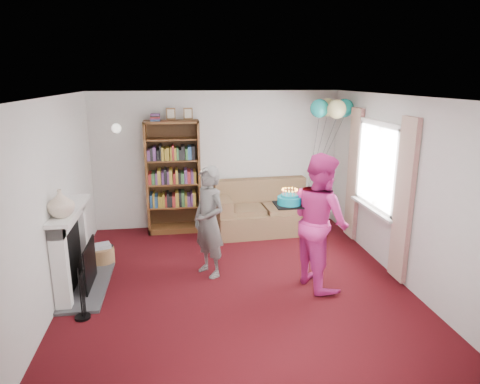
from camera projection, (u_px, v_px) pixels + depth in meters
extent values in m
plane|color=#33070A|center=(237.00, 284.00, 5.82)|extent=(5.00, 5.00, 0.00)
cube|color=silver|center=(217.00, 160.00, 7.90)|extent=(4.50, 0.02, 2.50)
cube|color=silver|center=(52.00, 203.00, 5.18)|extent=(0.02, 5.00, 2.50)
cube|color=silver|center=(400.00, 189.00, 5.82)|extent=(0.02, 5.00, 2.50)
cube|color=white|center=(236.00, 96.00, 5.18)|extent=(4.50, 5.00, 0.01)
cube|color=#3F3F42|center=(87.00, 286.00, 5.72)|extent=(0.55, 1.40, 0.04)
cube|color=white|center=(61.00, 270.00, 5.04)|extent=(0.18, 0.14, 1.06)
cube|color=white|center=(80.00, 236.00, 6.10)|extent=(0.18, 0.14, 1.06)
cube|color=white|center=(67.00, 217.00, 5.45)|extent=(0.18, 1.24, 0.16)
cube|color=white|center=(69.00, 210.00, 5.43)|extent=(0.28, 1.35, 0.05)
cube|color=black|center=(70.00, 255.00, 5.58)|extent=(0.10, 0.80, 0.86)
cube|color=black|center=(90.00, 265.00, 5.65)|extent=(0.02, 0.70, 0.60)
cylinder|color=black|center=(80.00, 293.00, 4.92)|extent=(0.18, 0.18, 0.64)
cylinder|color=black|center=(105.00, 254.00, 6.48)|extent=(0.26, 0.26, 0.26)
cube|color=white|center=(382.00, 124.00, 6.18)|extent=(0.08, 1.30, 0.08)
cube|color=white|center=(375.00, 207.00, 6.50)|extent=(0.08, 1.30, 0.08)
cube|color=white|center=(380.00, 166.00, 6.34)|extent=(0.01, 1.15, 1.20)
cube|color=white|center=(372.00, 209.00, 6.50)|extent=(0.14, 1.32, 0.04)
cube|color=#BAA98C|center=(404.00, 201.00, 5.63)|extent=(0.07, 0.38, 2.20)
cube|color=#BAA98C|center=(354.00, 174.00, 7.20)|extent=(0.07, 0.38, 2.20)
cylinder|color=gold|center=(117.00, 127.00, 7.42)|extent=(0.04, 0.12, 0.04)
sphere|color=white|center=(116.00, 128.00, 7.34)|extent=(0.16, 0.16, 0.16)
cube|color=#472B14|center=(173.00, 175.00, 7.80)|extent=(0.95, 0.04, 2.01)
cube|color=brown|center=(147.00, 178.00, 7.55)|extent=(0.04, 0.42, 2.01)
cube|color=brown|center=(199.00, 176.00, 7.68)|extent=(0.04, 0.42, 2.01)
cube|color=brown|center=(171.00, 122.00, 7.36)|extent=(0.95, 0.42, 0.04)
cube|color=brown|center=(176.00, 228.00, 7.86)|extent=(0.95, 0.42, 0.10)
cube|color=brown|center=(175.00, 206.00, 7.75)|extent=(0.87, 0.38, 0.03)
cube|color=brown|center=(174.00, 183.00, 7.64)|extent=(0.87, 0.38, 0.02)
cube|color=brown|center=(173.00, 160.00, 7.53)|extent=(0.87, 0.38, 0.02)
cube|color=brown|center=(172.00, 139.00, 7.44)|extent=(0.87, 0.38, 0.02)
cube|color=maroon|center=(155.00, 117.00, 7.28)|extent=(0.16, 0.22, 0.12)
cube|color=brown|center=(171.00, 114.00, 7.38)|extent=(0.16, 0.02, 0.20)
cube|color=brown|center=(188.00, 114.00, 7.42)|extent=(0.16, 0.02, 0.20)
cube|color=brown|center=(263.00, 220.00, 7.79)|extent=(1.72, 0.91, 0.40)
cube|color=brown|center=(260.00, 197.00, 8.02)|extent=(1.72, 0.24, 0.71)
cube|color=brown|center=(223.00, 212.00, 7.63)|extent=(0.24, 0.86, 0.56)
cube|color=brown|center=(303.00, 208.00, 7.85)|extent=(0.24, 0.86, 0.56)
cube|color=brown|center=(243.00, 211.00, 7.60)|extent=(0.73, 0.61, 0.12)
cube|color=brown|center=(285.00, 209.00, 7.71)|extent=(0.73, 0.61, 0.12)
cylinder|color=#986B46|center=(103.00, 256.00, 6.42)|extent=(0.35, 0.35, 0.26)
cube|color=beige|center=(102.00, 246.00, 6.38)|extent=(0.24, 0.19, 0.06)
imported|color=black|center=(209.00, 222.00, 5.93)|extent=(0.63, 0.68, 1.57)
imported|color=#D02984|center=(320.00, 221.00, 5.62)|extent=(0.87, 1.01, 1.80)
cube|color=black|center=(289.00, 205.00, 5.58)|extent=(0.38, 0.38, 0.02)
cylinder|color=#0D8D9F|center=(289.00, 200.00, 5.56)|extent=(0.31, 0.31, 0.10)
cylinder|color=#0D8D9F|center=(290.00, 196.00, 5.54)|extent=(0.23, 0.23, 0.04)
cylinder|color=pink|center=(297.00, 193.00, 5.55)|extent=(0.01, 0.01, 0.09)
sphere|color=orange|center=(297.00, 189.00, 5.54)|extent=(0.02, 0.02, 0.02)
cylinder|color=pink|center=(295.00, 192.00, 5.59)|extent=(0.01, 0.01, 0.09)
sphere|color=orange|center=(295.00, 189.00, 5.58)|extent=(0.02, 0.02, 0.02)
cylinder|color=pink|center=(292.00, 192.00, 5.62)|extent=(0.01, 0.01, 0.09)
sphere|color=orange|center=(292.00, 188.00, 5.60)|extent=(0.02, 0.02, 0.02)
cylinder|color=pink|center=(289.00, 192.00, 5.63)|extent=(0.01, 0.01, 0.09)
sphere|color=orange|center=(289.00, 188.00, 5.61)|extent=(0.02, 0.02, 0.02)
cylinder|color=pink|center=(285.00, 192.00, 5.62)|extent=(0.01, 0.01, 0.09)
sphere|color=orange|center=(286.00, 188.00, 5.60)|extent=(0.02, 0.02, 0.02)
cylinder|color=pink|center=(283.00, 192.00, 5.59)|extent=(0.01, 0.01, 0.09)
sphere|color=orange|center=(283.00, 189.00, 5.57)|extent=(0.02, 0.02, 0.02)
cylinder|color=pink|center=(282.00, 193.00, 5.54)|extent=(0.01, 0.01, 0.09)
sphere|color=orange|center=(282.00, 189.00, 5.53)|extent=(0.02, 0.02, 0.02)
cylinder|color=pink|center=(283.00, 194.00, 5.50)|extent=(0.01, 0.01, 0.09)
sphere|color=orange|center=(283.00, 190.00, 5.49)|extent=(0.02, 0.02, 0.02)
cylinder|color=pink|center=(286.00, 195.00, 5.47)|extent=(0.01, 0.01, 0.09)
sphere|color=orange|center=(286.00, 191.00, 5.45)|extent=(0.02, 0.02, 0.02)
cylinder|color=pink|center=(289.00, 195.00, 5.45)|extent=(0.01, 0.01, 0.09)
sphere|color=orange|center=(289.00, 191.00, 5.43)|extent=(0.02, 0.02, 0.02)
cylinder|color=pink|center=(292.00, 195.00, 5.45)|extent=(0.01, 0.01, 0.09)
sphere|color=orange|center=(293.00, 191.00, 5.43)|extent=(0.02, 0.02, 0.02)
cylinder|color=pink|center=(295.00, 195.00, 5.47)|extent=(0.01, 0.01, 0.09)
sphere|color=orange|center=(295.00, 191.00, 5.46)|extent=(0.02, 0.02, 0.02)
cylinder|color=pink|center=(297.00, 194.00, 5.51)|extent=(0.01, 0.01, 0.09)
sphere|color=orange|center=(297.00, 190.00, 5.49)|extent=(0.02, 0.02, 0.02)
sphere|color=#3F3F3F|center=(307.00, 197.00, 7.58)|extent=(0.02, 0.02, 0.02)
sphere|color=teal|center=(344.00, 108.00, 7.28)|extent=(0.32, 0.32, 0.32)
sphere|color=#DAD285|center=(327.00, 107.00, 7.46)|extent=(0.32, 0.32, 0.32)
sphere|color=teal|center=(319.00, 108.00, 7.22)|extent=(0.32, 0.32, 0.32)
sphere|color=#DAD285|center=(337.00, 109.00, 7.04)|extent=(0.32, 0.32, 0.32)
imported|color=beige|center=(60.00, 203.00, 5.04)|extent=(0.33, 0.33, 0.33)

